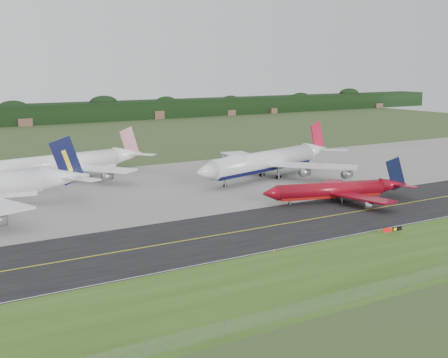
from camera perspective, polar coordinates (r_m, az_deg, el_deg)
The scene contains 13 objects.
ground at distance 154.90m, azimuth 7.59°, elevation -3.27°, with size 600.00×600.00×0.00m, color #374520.
grass_verge at distance 130.92m, azimuth 17.46°, elevation -6.23°, with size 400.00×30.00×0.01m, color #2E5418.
taxiway at distance 151.94m, azimuth 8.55°, elevation -3.56°, with size 400.00×32.00×0.02m, color black.
apron at distance 195.86m, azimuth -1.97°, elevation -0.29°, with size 400.00×78.00×0.01m, color gray.
taxiway_centreline at distance 151.93m, azimuth 8.55°, elevation -3.55°, with size 400.00×0.40×0.00m, color gold.
taxiway_edge_line at distance 140.96m, azimuth 12.66°, elevation -4.80°, with size 400.00×0.25×0.00m, color silver.
horizon_treeline at distance 402.18m, azimuth -18.24°, elevation 5.52°, with size 700.00×25.00×12.00m.
jet_ba_747 at distance 202.16m, azimuth 4.01°, elevation 1.68°, with size 66.04×53.53×16.89m.
jet_red_737 at distance 170.54m, azimuth 10.38°, elevation -0.99°, with size 41.69×33.25×11.43m.
jet_star_tail at distance 206.37m, azimuth -14.14°, elevation 1.39°, with size 58.15×48.07×15.37m.
taxiway_sign at distance 140.47m, azimuth 15.14°, elevation -4.48°, with size 5.04×0.80×1.68m.
edge_marker_left at distance 124.10m, azimuth 4.57°, elevation -6.57°, with size 0.16×0.16×0.50m, color yellow.
edge_marker_center at distance 142.69m, azimuth 13.96°, elevation -4.58°, with size 0.16×0.16×0.50m, color yellow.
Camera 1 is at (-96.67, -115.38, 36.54)m, focal length 50.00 mm.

